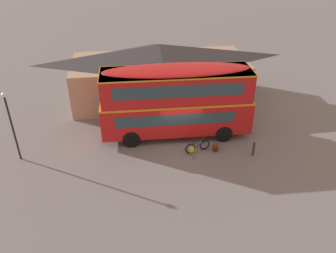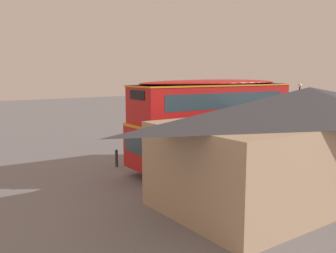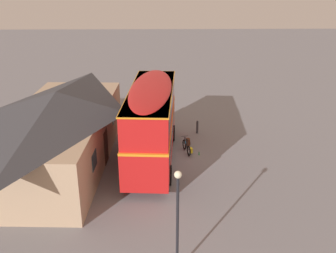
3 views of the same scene
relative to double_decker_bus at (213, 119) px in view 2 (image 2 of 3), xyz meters
name	(u,v)px [view 2 (image 2 of 3)]	position (x,y,z in m)	size (l,w,h in m)	color
ground_plane	(199,163)	(0.08, -1.01, -2.64)	(120.00, 120.00, 0.00)	slate
double_decker_bus	(213,119)	(0.00, 0.00, 0.00)	(9.79, 3.14, 4.79)	black
touring_bicycle	(174,155)	(0.88, -2.25, -2.27)	(1.67, 0.69, 0.99)	black
backpack_on_ground	(157,159)	(2.05, -2.40, -2.37)	(0.30, 0.30, 0.53)	#592D19
water_bottle_green_metal	(172,156)	(0.51, -3.00, -2.54)	(0.07, 0.07, 0.23)	green
pub_building	(307,139)	(-0.24, 5.50, -0.33)	(13.90, 6.37, 4.52)	tan
street_lamp	(299,106)	(-9.81, -1.15, 0.11)	(0.28, 0.28, 4.43)	black
kerb_bollard	(117,158)	(4.20, -3.21, -2.14)	(0.16, 0.16, 0.97)	#333338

